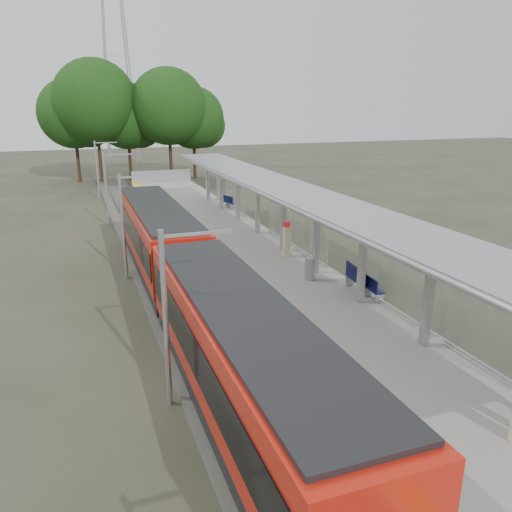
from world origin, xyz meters
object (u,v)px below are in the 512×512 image
at_px(litter_bin, 310,269).
at_px(bench_far, 229,201).
at_px(bench_mid, 357,278).
at_px(train, 187,276).
at_px(info_pillar_far, 287,241).
at_px(bench_near, 371,286).

bearing_deg(litter_bin, bench_far, 85.41).
xyz_separation_m(bench_mid, litter_bin, (-1.20, 2.04, -0.09)).
relative_size(train, bench_far, 19.79).
distance_m(train, litter_bin, 5.82).
bearing_deg(info_pillar_far, litter_bin, -87.35).
xyz_separation_m(bench_near, bench_far, (0.00, 19.80, -0.02)).
height_order(train, info_pillar_far, train).
xyz_separation_m(train, bench_far, (7.12, 17.56, -0.57)).
bearing_deg(bench_mid, info_pillar_far, 103.94).
height_order(bench_mid, bench_far, bench_mid).
height_order(train, bench_mid, train).
bearing_deg(info_pillar_far, train, -135.17).
bearing_deg(info_pillar_far, bench_far, 95.71).
bearing_deg(bench_far, bench_mid, -108.12).
relative_size(train, info_pillar_far, 15.30).
distance_m(train, bench_near, 7.48).
distance_m(train, info_pillar_far, 7.62).
xyz_separation_m(train, litter_bin, (5.76, 0.62, -0.54)).
height_order(info_pillar_far, litter_bin, info_pillar_far).
xyz_separation_m(bench_far, litter_bin, (-1.36, -16.94, 0.03)).
bearing_deg(bench_mid, train, 175.17).
bearing_deg(train, bench_far, 67.92).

